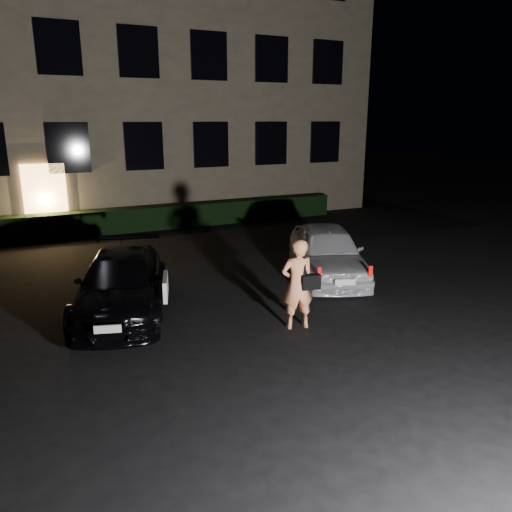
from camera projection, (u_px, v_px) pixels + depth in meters
name	position (u px, v px, depth m)	size (l,w,h in m)	color
ground	(288.00, 336.00, 9.41)	(80.00, 80.00, 0.00)	black
building	(117.00, 68.00, 20.86)	(20.00, 8.11, 12.00)	#695D4B
hedge	(151.00, 218.00, 18.44)	(15.00, 0.70, 0.85)	black
sedan	(122.00, 283.00, 10.50)	(2.91, 4.60, 1.24)	black
hatch	(327.00, 252.00, 12.74)	(2.96, 4.31, 1.36)	silver
man	(298.00, 284.00, 9.59)	(0.75, 0.54, 1.79)	#FF9A67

